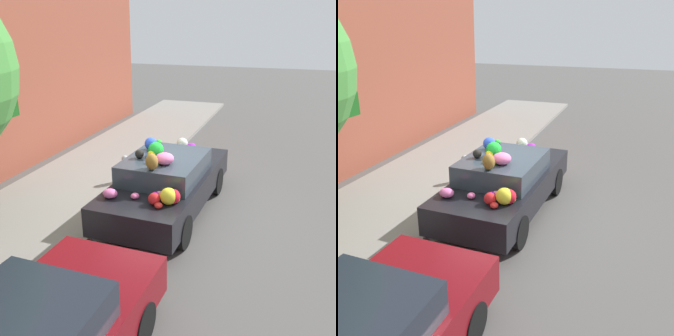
{
  "view_description": "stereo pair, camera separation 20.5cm",
  "coord_description": "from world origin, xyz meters",
  "views": [
    {
      "loc": [
        -7.57,
        -2.44,
        4.04
      ],
      "look_at": [
        0.0,
        0.08,
        1.04
      ],
      "focal_mm": 42.0,
      "sensor_mm": 36.0,
      "label": 1
    },
    {
      "loc": [
        -7.51,
        -2.63,
        4.04
      ],
      "look_at": [
        0.0,
        0.08,
        1.04
      ],
      "focal_mm": 42.0,
      "sensor_mm": 36.0,
      "label": 2
    }
  ],
  "objects": [
    {
      "name": "fire_hydrant",
      "position": [
        1.06,
        1.59,
        0.46
      ],
      "size": [
        0.2,
        0.2,
        0.7
      ],
      "color": "#B2B2B7",
      "rests_on": "sidewalk_curb"
    },
    {
      "name": "ground_plane",
      "position": [
        0.0,
        0.0,
        0.0
      ],
      "size": [
        60.0,
        60.0,
        0.0
      ],
      "primitive_type": "plane",
      "color": "#565451"
    },
    {
      "name": "art_car",
      "position": [
        -0.05,
        0.08,
        0.74
      ],
      "size": [
        4.33,
        1.88,
        1.67
      ],
      "rotation": [
        0.0,
        0.0,
        -0.03
      ],
      "color": "black",
      "rests_on": "ground"
    },
    {
      "name": "sidewalk_curb",
      "position": [
        0.0,
        2.7,
        0.06
      ],
      "size": [
        24.0,
        3.2,
        0.12
      ],
      "color": "gray",
      "rests_on": "ground"
    }
  ]
}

